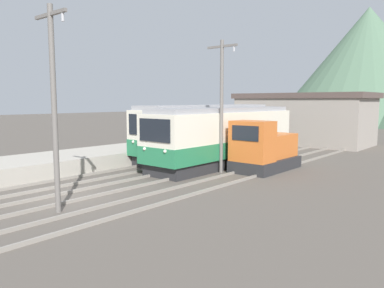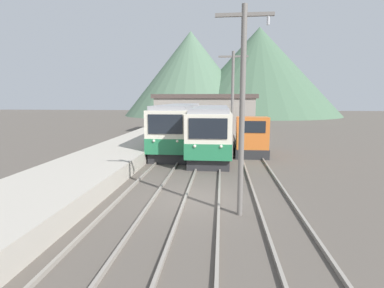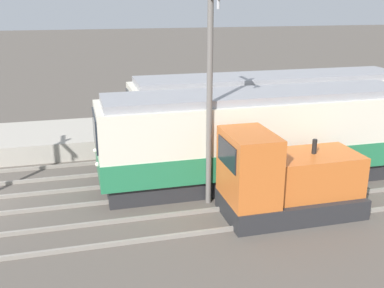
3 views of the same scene
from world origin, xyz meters
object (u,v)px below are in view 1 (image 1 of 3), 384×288
(commuter_train_left, at_px, (208,133))
(catenary_mast_mid, at_px, (222,102))
(catenary_mast_near, at_px, (54,102))
(shunting_locomotive, at_px, (264,150))
(commuter_train_center, at_px, (225,138))

(commuter_train_left, relative_size, catenary_mast_mid, 1.74)
(catenary_mast_near, bearing_deg, shunting_locomotive, 83.15)
(shunting_locomotive, xyz_separation_m, catenary_mast_mid, (-1.49, -2.23, 2.86))
(commuter_train_left, height_order, commuter_train_center, commuter_train_left)
(catenary_mast_near, bearing_deg, commuter_train_center, 96.79)
(catenary_mast_near, height_order, catenary_mast_mid, same)
(commuter_train_left, xyz_separation_m, shunting_locomotive, (5.80, -2.01, -0.56))
(shunting_locomotive, xyz_separation_m, catenary_mast_near, (-1.49, -12.43, 2.86))
(commuter_train_center, bearing_deg, commuter_train_left, 147.62)
(shunting_locomotive, bearing_deg, commuter_train_left, 160.91)
(catenary_mast_mid, bearing_deg, catenary_mast_near, -90.00)
(shunting_locomotive, height_order, catenary_mast_near, catenary_mast_near)
(commuter_train_left, height_order, catenary_mast_near, catenary_mast_near)
(commuter_train_center, relative_size, catenary_mast_near, 1.69)
(commuter_train_center, relative_size, catenary_mast_mid, 1.69)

